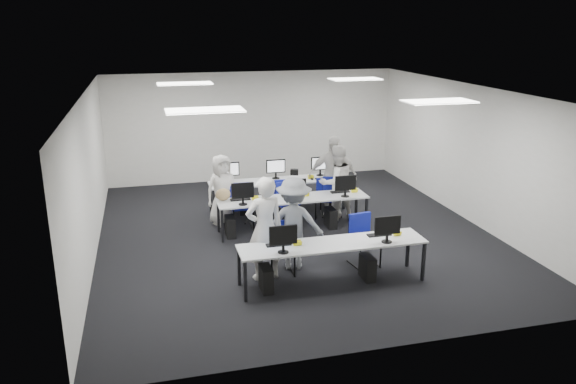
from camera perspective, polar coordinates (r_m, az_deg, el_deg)
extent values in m
plane|color=black|center=(11.89, 0.74, -4.24)|extent=(9.00, 9.00, 0.00)
plane|color=white|center=(11.16, 0.80, 10.27)|extent=(9.00, 9.00, 0.00)
cube|color=silver|center=(15.72, -3.54, 6.67)|extent=(8.00, 0.02, 3.00)
cube|color=silver|center=(7.39, 9.95, -5.56)|extent=(8.00, 0.02, 3.00)
cube|color=silver|center=(11.11, -19.57, 1.37)|extent=(0.02, 9.00, 3.00)
cube|color=silver|center=(13.03, 18.04, 3.72)|extent=(0.02, 9.00, 3.00)
cube|color=white|center=(8.84, -8.46, 8.23)|extent=(1.20, 0.60, 0.02)
cube|color=white|center=(10.07, 15.08, 8.89)|extent=(1.20, 0.60, 0.02)
cube|color=white|center=(12.80, -10.45, 10.79)|extent=(1.20, 0.60, 0.02)
cube|color=white|center=(13.67, 6.83, 11.33)|extent=(1.20, 0.60, 0.02)
cube|color=silver|center=(9.49, 4.55, -5.28)|extent=(3.20, 0.70, 0.03)
cube|color=black|center=(9.02, -4.36, -9.06)|extent=(0.05, 0.05, 0.70)
cube|color=black|center=(9.56, -5.00, -7.52)|extent=(0.05, 0.05, 0.70)
cube|color=black|center=(9.97, 13.59, -6.89)|extent=(0.05, 0.05, 0.70)
cube|color=black|center=(10.45, 12.08, -5.63)|extent=(0.05, 0.05, 0.70)
cube|color=silver|center=(11.83, 0.50, -0.67)|extent=(3.20, 0.70, 0.03)
cube|color=black|center=(11.39, -6.68, -3.45)|extent=(0.05, 0.05, 0.70)
cube|color=black|center=(11.95, -7.08, -2.47)|extent=(0.05, 0.05, 0.70)
cube|color=black|center=(12.15, 7.95, -2.17)|extent=(0.05, 0.05, 0.70)
cube|color=black|center=(12.68, 6.94, -1.31)|extent=(0.05, 0.05, 0.70)
cube|color=silver|center=(13.13, -1.06, 1.12)|extent=(3.20, 0.70, 0.03)
cube|color=black|center=(12.70, -7.56, -1.31)|extent=(0.05, 0.05, 0.70)
cube|color=black|center=(13.27, -7.88, -0.52)|extent=(0.05, 0.05, 0.70)
cube|color=black|center=(13.39, 5.71, -0.28)|extent=(0.05, 0.05, 0.70)
cube|color=black|center=(13.93, 4.87, 0.43)|extent=(0.05, 0.05, 0.70)
cube|color=#0C38A1|center=(8.98, -0.49, -4.40)|extent=(0.46, 0.04, 0.32)
cube|color=black|center=(9.37, -0.96, -5.35)|extent=(0.42, 0.14, 0.02)
ellipsoid|color=black|center=(9.44, 0.82, -5.14)|extent=(0.07, 0.10, 0.04)
cube|color=black|center=(9.41, -2.24, -8.80)|extent=(0.18, 0.40, 0.42)
cube|color=white|center=(9.54, 10.08, -3.35)|extent=(0.46, 0.04, 0.32)
cube|color=black|center=(9.91, 9.24, -4.30)|extent=(0.42, 0.14, 0.02)
ellipsoid|color=black|center=(10.03, 10.82, -4.09)|extent=(0.07, 0.10, 0.04)
cube|color=black|center=(9.91, 8.07, -7.60)|extent=(0.18, 0.40, 0.42)
cube|color=white|center=(11.35, -4.63, 0.16)|extent=(0.46, 0.04, 0.32)
cube|color=black|center=(11.73, -4.87, -0.75)|extent=(0.42, 0.14, 0.02)
ellipsoid|color=black|center=(11.78, -3.43, -0.61)|extent=(0.07, 0.10, 0.04)
cube|color=black|center=(11.74, -5.90, -3.52)|extent=(0.18, 0.40, 0.42)
cube|color=white|center=(11.57, 0.74, 0.55)|extent=(0.46, 0.04, 0.32)
cube|color=black|center=(11.95, 0.33, -0.36)|extent=(0.42, 0.14, 0.02)
ellipsoid|color=black|center=(12.03, 1.71, -0.22)|extent=(0.07, 0.10, 0.04)
cube|color=black|center=(11.94, -0.66, -3.07)|extent=(0.18, 0.40, 0.42)
cube|color=white|center=(11.90, 5.86, 0.92)|extent=(0.46, 0.04, 0.32)
cube|color=black|center=(12.27, 5.31, 0.02)|extent=(0.42, 0.14, 0.02)
ellipsoid|color=black|center=(12.37, 6.62, 0.16)|extent=(0.07, 0.10, 0.04)
cube|color=black|center=(12.23, 4.35, -2.63)|extent=(0.18, 0.40, 0.42)
cube|color=white|center=(13.02, -5.97, 2.33)|extent=(0.46, 0.04, 0.32)
cube|color=black|center=(12.79, -5.72, 0.73)|extent=(0.42, 0.14, 0.02)
ellipsoid|color=black|center=(12.75, -7.05, 0.67)|extent=(0.07, 0.10, 0.04)
cube|color=black|center=(13.12, -4.67, -1.26)|extent=(0.18, 0.40, 0.42)
cube|color=white|center=(13.22, -1.25, 2.64)|extent=(0.46, 0.04, 0.32)
cube|color=black|center=(12.99, -0.92, 1.07)|extent=(0.42, 0.14, 0.02)
ellipsoid|color=black|center=(12.93, -2.22, 1.01)|extent=(0.07, 0.10, 0.04)
cube|color=black|center=(13.34, -0.01, -0.89)|extent=(0.18, 0.40, 0.42)
cube|color=white|center=(13.50, 3.30, 2.92)|extent=(0.46, 0.04, 0.32)
cube|color=black|center=(13.28, 3.70, 1.39)|extent=(0.42, 0.14, 0.02)
ellipsoid|color=black|center=(13.19, 2.46, 1.34)|extent=(0.07, 0.10, 0.04)
cube|color=black|center=(13.64, 4.47, -0.54)|extent=(0.18, 0.40, 0.42)
cube|color=navy|center=(9.93, -0.76, -5.74)|extent=(0.46, 0.44, 0.06)
cube|color=navy|center=(10.02, -1.00, -3.91)|extent=(0.43, 0.07, 0.36)
cube|color=navy|center=(10.33, 7.79, -4.90)|extent=(0.52, 0.50, 0.06)
cube|color=navy|center=(10.40, 7.28, -3.12)|extent=(0.44, 0.11, 0.38)
cube|color=navy|center=(12.11, -4.70, -1.45)|extent=(0.48, 0.46, 0.06)
cube|color=navy|center=(12.22, -4.87, 0.08)|extent=(0.45, 0.07, 0.38)
cube|color=navy|center=(12.34, -0.01, -1.17)|extent=(0.49, 0.47, 0.06)
cube|color=navy|center=(12.44, -0.36, 0.23)|extent=(0.42, 0.11, 0.36)
cube|color=navy|center=(12.77, 3.74, -0.67)|extent=(0.53, 0.52, 0.06)
cube|color=navy|center=(12.88, 3.79, 0.63)|extent=(0.39, 0.18, 0.34)
cube|color=navy|center=(12.55, -5.08, -1.03)|extent=(0.53, 0.52, 0.06)
cube|color=navy|center=(12.30, -5.28, -0.21)|extent=(0.39, 0.19, 0.34)
cube|color=navy|center=(12.77, -1.23, -0.48)|extent=(0.46, 0.44, 0.06)
cube|color=navy|center=(12.50, -1.01, 0.42)|extent=(0.43, 0.06, 0.37)
cube|color=navy|center=(12.94, 4.41, -0.20)|extent=(0.55, 0.54, 0.06)
cube|color=navy|center=(12.66, 4.55, 0.72)|extent=(0.45, 0.15, 0.39)
ellipsoid|color=tan|center=(11.70, -6.62, -0.25)|extent=(0.32, 0.21, 0.26)
imported|color=beige|center=(9.58, -2.40, -3.73)|extent=(0.73, 0.53, 1.83)
imported|color=beige|center=(12.55, 4.91, 0.96)|extent=(0.93, 0.79, 1.70)
imported|color=beige|center=(12.30, -6.69, 0.22)|extent=(0.88, 0.72, 1.56)
imported|color=beige|center=(12.78, 4.55, 1.63)|extent=(1.18, 0.79, 1.86)
imported|color=slate|center=(10.02, 0.58, -3.21)|extent=(1.23, 0.92, 1.69)
cube|color=black|center=(9.92, 0.64, 2.04)|extent=(0.19, 0.21, 0.10)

